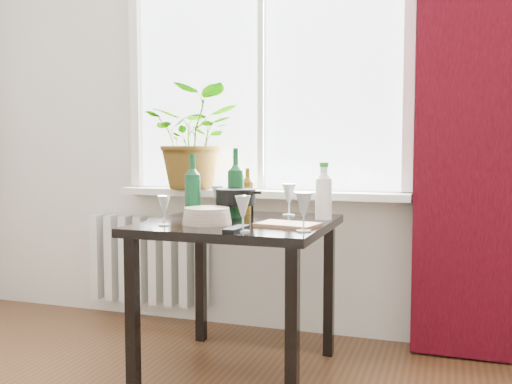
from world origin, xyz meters
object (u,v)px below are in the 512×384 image
(table, at_px, (239,240))
(potted_plant, at_px, (195,138))
(radiator, at_px, (148,260))
(cutting_board, at_px, (288,225))
(wineglass_front_left, at_px, (164,210))
(fondue_pot, at_px, (236,204))
(wineglass_far_right, at_px, (304,212))
(tv_remote, at_px, (236,229))
(wine_bottle_left, at_px, (193,187))
(bottle_amber, at_px, (248,191))
(wineglass_front_right, at_px, (243,213))
(wineglass_back_left, at_px, (217,199))
(plate_stack, at_px, (207,216))
(cleaning_bottle, at_px, (324,191))
(wine_bottle_right, at_px, (236,182))
(wineglass_back_center, at_px, (289,199))

(table, xyz_separation_m, potted_plant, (-0.48, 0.56, 0.50))
(radiator, bearing_deg, cutting_board, -33.03)
(table, distance_m, cutting_board, 0.30)
(wineglass_front_left, xyz_separation_m, fondue_pot, (0.23, 0.30, 0.01))
(wineglass_far_right, xyz_separation_m, fondue_pot, (-0.41, 0.28, -0.01))
(tv_remote, bearing_deg, wine_bottle_left, 141.22)
(radiator, distance_m, fondue_pot, 1.10)
(wineglass_front_left, relative_size, tv_remote, 0.77)
(bottle_amber, height_order, wineglass_front_right, bottle_amber)
(wineglass_back_left, bearing_deg, plate_stack, -73.86)
(radiator, height_order, wine_bottle_left, wine_bottle_left)
(radiator, relative_size, wineglass_front_right, 5.23)
(cleaning_bottle, height_order, plate_stack, cleaning_bottle)
(wine_bottle_right, height_order, wineglass_far_right, wine_bottle_right)
(potted_plant, distance_m, cutting_board, 1.08)
(potted_plant, bearing_deg, wineglass_back_center, -22.37)
(fondue_pot, bearing_deg, cutting_board, -27.39)
(potted_plant, distance_m, wineglass_front_right, 1.13)
(potted_plant, height_order, cleaning_bottle, potted_plant)
(bottle_amber, bearing_deg, cutting_board, -49.01)
(potted_plant, distance_m, wineglass_far_right, 1.22)
(wine_bottle_left, xyz_separation_m, cutting_board, (0.50, -0.07, -0.15))
(radiator, relative_size, plate_stack, 3.54)
(bottle_amber, xyz_separation_m, cutting_board, (0.32, -0.37, -0.12))
(table, bearing_deg, cleaning_bottle, 28.00)
(radiator, bearing_deg, wineglass_front_left, -56.38)
(table, relative_size, wineglass_front_left, 6.22)
(bottle_amber, bearing_deg, fondue_pot, -85.16)
(potted_plant, xyz_separation_m, wineglass_front_right, (0.62, -0.88, -0.33))
(wineglass_front_right, relative_size, fondue_pot, 0.69)
(wine_bottle_left, distance_m, wineglass_far_right, 0.64)
(tv_remote, bearing_deg, bottle_amber, 107.63)
(tv_remote, bearing_deg, plate_stack, 142.29)
(bottle_amber, bearing_deg, wineglass_back_center, 6.17)
(wineglass_front_right, height_order, fondue_pot, wineglass_front_right)
(wine_bottle_left, relative_size, wineglass_back_center, 1.91)
(wineglass_back_left, xyz_separation_m, fondue_pot, (0.18, -0.21, 0.00))
(wineglass_front_left, bearing_deg, cleaning_bottle, 35.87)
(wineglass_front_right, distance_m, fondue_pot, 0.40)
(table, bearing_deg, bottle_amber, 100.72)
(radiator, xyz_separation_m, cleaning_bottle, (1.22, -0.43, 0.50))
(cleaning_bottle, height_order, cutting_board, cleaning_bottle)
(wineglass_back_left, relative_size, cutting_board, 0.57)
(plate_stack, height_order, cutting_board, plate_stack)
(radiator, distance_m, plate_stack, 1.15)
(tv_remote, distance_m, cutting_board, 0.28)
(wine_bottle_left, xyz_separation_m, wine_bottle_right, (0.16, 0.17, 0.02))
(radiator, distance_m, bottle_amber, 1.00)
(radiator, distance_m, wineglass_far_right, 1.57)
(wineglass_front_right, relative_size, tv_remote, 0.87)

